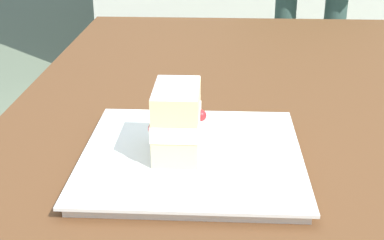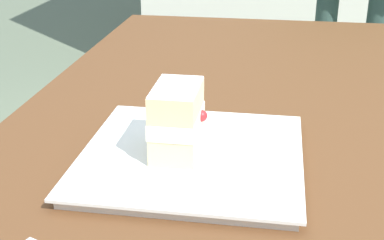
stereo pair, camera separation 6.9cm
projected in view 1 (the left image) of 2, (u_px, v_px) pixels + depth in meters
patio_table at (295, 186)px, 0.83m from camera, size 1.57×0.94×0.71m
dessert_plate at (192, 157)px, 0.72m from camera, size 0.29×0.29×0.02m
cake_slice at (177, 121)px, 0.69m from camera, size 0.10×0.07×0.09m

